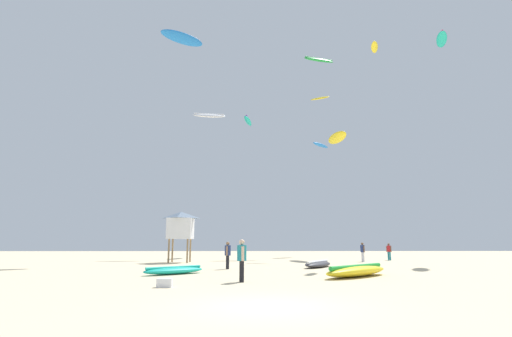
# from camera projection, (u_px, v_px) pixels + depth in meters

# --- Properties ---
(ground_plane) EXTENTS (120.00, 120.00, 0.00)m
(ground_plane) POSITION_uv_depth(u_px,v_px,m) (268.00, 306.00, 10.03)
(ground_plane) COLOR beige
(person_foreground) EXTENTS (0.40, 0.58, 1.77)m
(person_foreground) POSITION_uv_depth(u_px,v_px,m) (242.00, 257.00, 16.27)
(person_foreground) COLOR black
(person_foreground) RESTS_ON ground
(person_midground) EXTENTS (0.36, 0.51, 1.61)m
(person_midground) POSITION_uv_depth(u_px,v_px,m) (363.00, 250.00, 32.63)
(person_midground) COLOR silver
(person_midground) RESTS_ON ground
(person_left) EXTENTS (0.36, 0.42, 1.54)m
(person_left) POSITION_uv_depth(u_px,v_px,m) (389.00, 250.00, 35.06)
(person_left) COLOR teal
(person_left) RESTS_ON ground
(person_right) EXTENTS (0.38, 0.55, 1.68)m
(person_right) POSITION_uv_depth(u_px,v_px,m) (228.00, 253.00, 23.86)
(person_right) COLOR black
(person_right) RESTS_ON ground
(kite_grounded_near) EXTENTS (3.25, 3.04, 0.41)m
(kite_grounded_near) POSITION_uv_depth(u_px,v_px,m) (174.00, 270.00, 19.95)
(kite_grounded_near) COLOR #19B29E
(kite_grounded_near) RESTS_ON ground
(kite_grounded_mid) EXTENTS (4.42, 4.32, 0.63)m
(kite_grounded_mid) POSITION_uv_depth(u_px,v_px,m) (357.00, 271.00, 18.54)
(kite_grounded_mid) COLOR yellow
(kite_grounded_mid) RESTS_ON ground
(kite_grounded_far) EXTENTS (2.85, 3.78, 0.49)m
(kite_grounded_far) POSITION_uv_depth(u_px,v_px,m) (318.00, 264.00, 25.30)
(kite_grounded_far) COLOR #2D2D33
(kite_grounded_far) RESTS_ON ground
(lifeguard_tower) EXTENTS (2.30, 2.30, 4.15)m
(lifeguard_tower) POSITION_uv_depth(u_px,v_px,m) (181.00, 225.00, 31.91)
(lifeguard_tower) COLOR #8C704C
(lifeguard_tower) RESTS_ON ground
(cooler_box) EXTENTS (0.56, 0.36, 0.32)m
(cooler_box) POSITION_uv_depth(u_px,v_px,m) (165.00, 283.00, 14.29)
(cooler_box) COLOR white
(cooler_box) RESTS_ON ground
(kite_aloft_0) EXTENTS (2.33, 3.61, 0.46)m
(kite_aloft_0) POSITION_uv_depth(u_px,v_px,m) (442.00, 39.00, 38.85)
(kite_aloft_0) COLOR #19B29E
(kite_aloft_1) EXTENTS (2.20, 1.58, 0.46)m
(kite_aloft_1) POSITION_uv_depth(u_px,v_px,m) (320.00, 98.00, 41.75)
(kite_aloft_1) COLOR yellow
(kite_aloft_2) EXTENTS (1.29, 2.14, 0.36)m
(kite_aloft_2) POSITION_uv_depth(u_px,v_px,m) (374.00, 47.00, 32.67)
(kite_aloft_2) COLOR yellow
(kite_aloft_3) EXTENTS (1.44, 3.85, 0.92)m
(kite_aloft_3) POSITION_uv_depth(u_px,v_px,m) (248.00, 121.00, 50.07)
(kite_aloft_3) COLOR #19B29E
(kite_aloft_4) EXTENTS (4.55, 2.41, 0.99)m
(kite_aloft_4) POSITION_uv_depth(u_px,v_px,m) (319.00, 60.00, 52.32)
(kite_aloft_4) COLOR green
(kite_aloft_5) EXTENTS (3.88, 1.53, 0.90)m
(kite_aloft_5) POSITION_uv_depth(u_px,v_px,m) (209.00, 115.00, 44.60)
(kite_aloft_5) COLOR white
(kite_aloft_6) EXTENTS (3.02, 3.37, 0.52)m
(kite_aloft_6) POSITION_uv_depth(u_px,v_px,m) (321.00, 145.00, 49.68)
(kite_aloft_6) COLOR blue
(kite_aloft_7) EXTENTS (1.96, 4.64, 1.06)m
(kite_aloft_7) POSITION_uv_depth(u_px,v_px,m) (337.00, 138.00, 41.82)
(kite_aloft_7) COLOR yellow
(kite_aloft_8) EXTENTS (4.38, 3.61, 1.00)m
(kite_aloft_8) POSITION_uv_depth(u_px,v_px,m) (182.00, 38.00, 37.74)
(kite_aloft_8) COLOR blue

